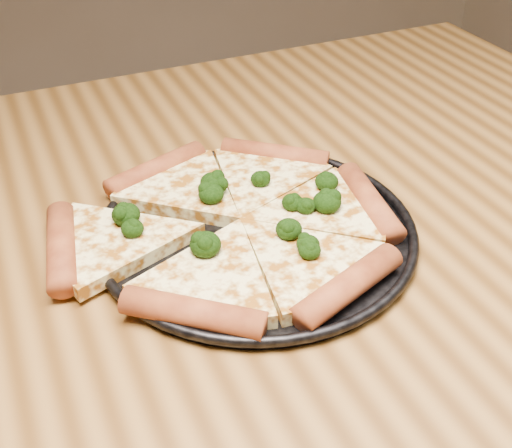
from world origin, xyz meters
name	(u,v)px	position (x,y,z in m)	size (l,w,h in m)	color
dining_table	(253,288)	(0.00, 0.00, 0.66)	(1.20, 0.90, 0.75)	brown
pizza_pan	(256,230)	(-0.01, -0.02, 0.76)	(0.34, 0.34, 0.02)	black
pizza	(235,221)	(-0.03, -0.01, 0.77)	(0.37, 0.34, 0.03)	#FFEF9C
broccoli_florets	(244,208)	(-0.01, -0.01, 0.78)	(0.25, 0.17, 0.02)	black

